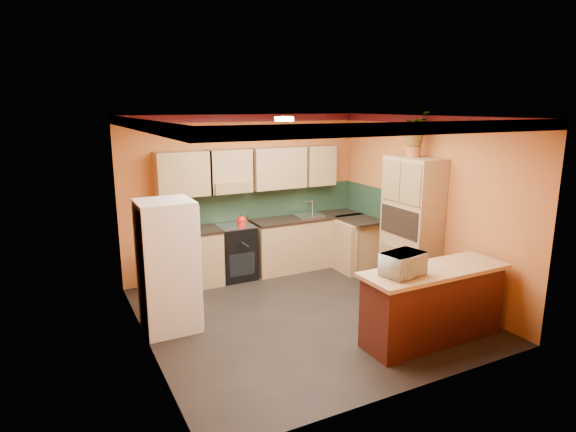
# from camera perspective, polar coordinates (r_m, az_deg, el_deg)

# --- Properties ---
(room_shell) EXTENTS (4.24, 4.24, 2.72)m
(room_shell) POSITION_cam_1_polar(r_m,az_deg,el_deg) (6.53, 0.98, 6.35)
(room_shell) COLOR black
(room_shell) RESTS_ON ground
(base_cabinets_back) EXTENTS (3.65, 0.60, 0.88)m
(base_cabinets_back) POSITION_cam_1_polar(r_m,az_deg,el_deg) (8.33, -2.21, -3.79)
(base_cabinets_back) COLOR tan
(base_cabinets_back) RESTS_ON ground
(countertop_back) EXTENTS (3.65, 0.62, 0.04)m
(countertop_back) POSITION_cam_1_polar(r_m,az_deg,el_deg) (8.21, -2.24, -0.72)
(countertop_back) COLOR black
(countertop_back) RESTS_ON base_cabinets_back
(stove) EXTENTS (0.58, 0.58, 0.91)m
(stove) POSITION_cam_1_polar(r_m,az_deg,el_deg) (8.10, -6.24, -4.25)
(stove) COLOR black
(stove) RESTS_ON ground
(kettle) EXTENTS (0.22, 0.22, 0.18)m
(kettle) POSITION_cam_1_polar(r_m,az_deg,el_deg) (7.95, -5.53, -0.50)
(kettle) COLOR #B5160C
(kettle) RESTS_ON stove
(sink) EXTENTS (0.48, 0.40, 0.03)m
(sink) POSITION_cam_1_polar(r_m,az_deg,el_deg) (8.55, 2.47, 0.07)
(sink) COLOR silver
(sink) RESTS_ON countertop_back
(base_cabinets_right) EXTENTS (0.60, 0.80, 0.88)m
(base_cabinets_right) POSITION_cam_1_polar(r_m,az_deg,el_deg) (8.57, 8.53, -3.45)
(base_cabinets_right) COLOR tan
(base_cabinets_right) RESTS_ON ground
(countertop_right) EXTENTS (0.62, 0.80, 0.04)m
(countertop_right) POSITION_cam_1_polar(r_m,az_deg,el_deg) (8.46, 8.63, -0.46)
(countertop_right) COLOR black
(countertop_right) RESTS_ON base_cabinets_right
(fridge) EXTENTS (0.68, 0.66, 1.70)m
(fridge) POSITION_cam_1_polar(r_m,az_deg,el_deg) (6.33, -14.08, -5.76)
(fridge) COLOR white
(fridge) RESTS_ON ground
(pantry) EXTENTS (0.48, 0.90, 2.10)m
(pantry) POSITION_cam_1_polar(r_m,az_deg,el_deg) (7.52, 14.40, -1.22)
(pantry) COLOR tan
(pantry) RESTS_ON ground
(fern_pot) EXTENTS (0.22, 0.22, 0.16)m
(fern_pot) POSITION_cam_1_polar(r_m,az_deg,el_deg) (7.37, 14.64, 7.41)
(fern_pot) COLOR #9E4D26
(fern_pot) RESTS_ON pantry
(fern) EXTENTS (0.57, 0.54, 0.51)m
(fern) POSITION_cam_1_polar(r_m,az_deg,el_deg) (7.35, 14.79, 9.99)
(fern) COLOR tan
(fern) RESTS_ON fern_pot
(breakfast_bar) EXTENTS (1.80, 0.55, 0.88)m
(breakfast_bar) POSITION_cam_1_polar(r_m,az_deg,el_deg) (6.24, 16.75, -10.23)
(breakfast_bar) COLOR #441710
(breakfast_bar) RESTS_ON ground
(bar_top) EXTENTS (1.90, 0.65, 0.05)m
(bar_top) POSITION_cam_1_polar(r_m,az_deg,el_deg) (6.08, 17.03, -6.19)
(bar_top) COLOR tan
(bar_top) RESTS_ON breakfast_bar
(microwave) EXTENTS (0.54, 0.42, 0.27)m
(microwave) POSITION_cam_1_polar(r_m,az_deg,el_deg) (5.70, 13.46, -5.55)
(microwave) COLOR white
(microwave) RESTS_ON bar_top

